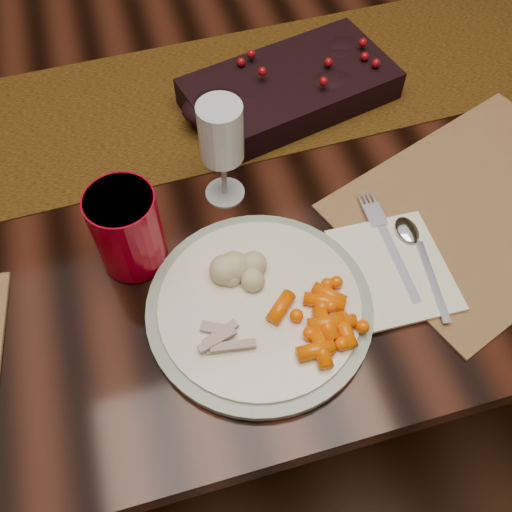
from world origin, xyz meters
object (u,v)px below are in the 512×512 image
object	(u,v)px
napkin	(393,269)
turkey_shreds	(230,335)
centerpiece	(290,85)
dinner_plate	(259,307)
wine_glass	(222,154)
placemat_main	(485,206)
baby_carrots	(309,323)
red_cup	(127,229)
mashed_potatoes	(238,268)
dining_table	(235,263)

from	to	relation	value
napkin	turkey_shreds	bearing A→B (deg)	-168.08
centerpiece	napkin	world-z (taller)	centerpiece
dinner_plate	wine_glass	size ratio (longest dim) A/B	1.73
placemat_main	wine_glass	size ratio (longest dim) A/B	2.43
baby_carrots	red_cup	distance (m)	0.26
placemat_main	dinner_plate	world-z (taller)	dinner_plate
centerpiece	mashed_potatoes	bearing A→B (deg)	-118.14
wine_glass	mashed_potatoes	bearing A→B (deg)	-97.21
placemat_main	dinner_plate	bearing A→B (deg)	171.17
placemat_main	wine_glass	bearing A→B (deg)	139.93
wine_glass	baby_carrots	bearing A→B (deg)	-79.90
dining_table	centerpiece	size ratio (longest dim) A/B	5.49
mashed_potatoes	wine_glass	distance (m)	0.16
baby_carrots	red_cup	size ratio (longest dim) A/B	0.90
mashed_potatoes	wine_glass	bearing A→B (deg)	82.79
centerpiece	red_cup	world-z (taller)	red_cup
turkey_shreds	red_cup	bearing A→B (deg)	119.91
napkin	red_cup	size ratio (longest dim) A/B	1.34
baby_carrots	turkey_shreds	xyz separation A→B (m)	(-0.09, 0.01, -0.00)
mashed_potatoes	baby_carrots	bearing A→B (deg)	-55.86
dining_table	placemat_main	world-z (taller)	placemat_main
mashed_potatoes	turkey_shreds	size ratio (longest dim) A/B	1.06
placemat_main	napkin	size ratio (longest dim) A/B	2.49
dining_table	turkey_shreds	world-z (taller)	turkey_shreds
dining_table	dinner_plate	distance (m)	0.50
dining_table	baby_carrots	distance (m)	0.54
centerpiece	placemat_main	bearing A→B (deg)	-54.29
baby_carrots	red_cup	bearing A→B (deg)	137.53
dining_table	turkey_shreds	xyz separation A→B (m)	(-0.08, -0.35, 0.40)
dinner_plate	baby_carrots	xyz separation A→B (m)	(0.05, -0.05, 0.02)
placemat_main	turkey_shreds	world-z (taller)	turkey_shreds
placemat_main	dining_table	bearing A→B (deg)	122.67
dining_table	napkin	xyz separation A→B (m)	(0.15, -0.31, 0.38)
placemat_main	baby_carrots	xyz separation A→B (m)	(-0.31, -0.12, 0.03)
placemat_main	napkin	world-z (taller)	napkin
dining_table	placemat_main	xyz separation A→B (m)	(0.32, -0.24, 0.38)
dinner_plate	baby_carrots	world-z (taller)	baby_carrots
dining_table	red_cup	world-z (taller)	red_cup
centerpiece	dinner_plate	distance (m)	0.39
wine_glass	centerpiece	bearing A→B (deg)	47.26
baby_carrots	placemat_main	bearing A→B (deg)	21.44
centerpiece	wine_glass	size ratio (longest dim) A/B	1.99
turkey_shreds	placemat_main	bearing A→B (deg)	15.23
turkey_shreds	dining_table	bearing A→B (deg)	76.63
baby_carrots	wine_glass	size ratio (longest dim) A/B	0.65
centerpiece	wine_glass	distance (m)	0.22
dining_table	dinner_plate	bearing A→B (deg)	-96.67
turkey_shreds	napkin	xyz separation A→B (m)	(0.23, 0.04, -0.02)
placemat_main	turkey_shreds	xyz separation A→B (m)	(-0.40, -0.11, 0.02)
centerpiece	turkey_shreds	distance (m)	0.44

